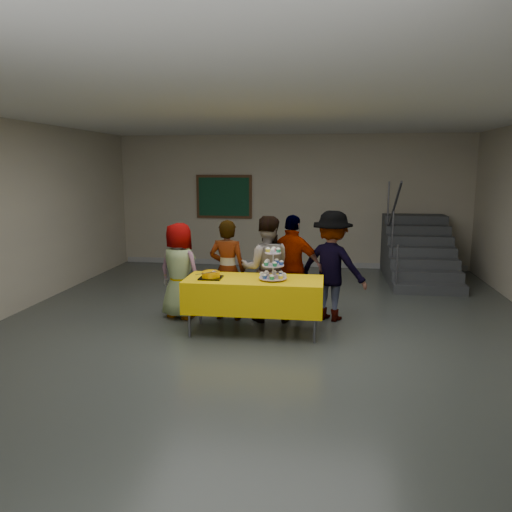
% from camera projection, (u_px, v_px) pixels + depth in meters
% --- Properties ---
extents(room_shell, '(10.00, 10.04, 3.02)m').
position_uv_depth(room_shell, '(263.00, 178.00, 6.41)').
color(room_shell, '#4C514C').
rests_on(room_shell, ground).
extents(bake_table, '(1.88, 0.78, 0.77)m').
position_uv_depth(bake_table, '(254.00, 294.00, 6.84)').
color(bake_table, '#595960').
rests_on(bake_table, ground).
extents(cupcake_stand, '(0.38, 0.38, 0.44)m').
position_uv_depth(cupcake_stand, '(273.00, 268.00, 6.71)').
color(cupcake_stand, silver).
rests_on(cupcake_stand, bake_table).
extents(bear_cake, '(0.32, 0.36, 0.12)m').
position_uv_depth(bear_cake, '(211.00, 274.00, 6.82)').
color(bear_cake, black).
rests_on(bear_cake, bake_table).
extents(schoolchild_a, '(0.83, 0.68, 1.46)m').
position_uv_depth(schoolchild_a, '(179.00, 271.00, 7.53)').
color(schoolchild_a, slate).
rests_on(schoolchild_a, ground).
extents(schoolchild_b, '(0.58, 0.41, 1.51)m').
position_uv_depth(schoolchild_b, '(227.00, 270.00, 7.45)').
color(schoolchild_b, slate).
rests_on(schoolchild_b, ground).
extents(schoolchild_c, '(0.83, 0.68, 1.58)m').
position_uv_depth(schoolchild_c, '(266.00, 269.00, 7.38)').
color(schoolchild_c, slate).
rests_on(schoolchild_c, ground).
extents(schoolchild_d, '(0.99, 0.63, 1.58)m').
position_uv_depth(schoolchild_d, '(293.00, 267.00, 7.51)').
color(schoolchild_d, slate).
rests_on(schoolchild_d, ground).
extents(schoolchild_e, '(1.22, 0.98, 1.64)m').
position_uv_depth(schoolchild_e, '(332.00, 266.00, 7.42)').
color(schoolchild_e, slate).
rests_on(schoolchild_e, ground).
extents(staircase, '(1.30, 2.40, 2.04)m').
position_uv_depth(staircase, '(417.00, 255.00, 10.33)').
color(staircase, '#424447').
rests_on(staircase, ground).
extents(noticeboard, '(1.30, 0.05, 1.00)m').
position_uv_depth(noticeboard, '(224.00, 197.00, 11.54)').
color(noticeboard, '#472B16').
rests_on(noticeboard, ground).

